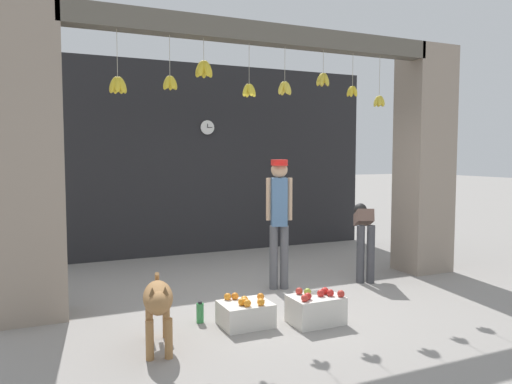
{
  "coord_description": "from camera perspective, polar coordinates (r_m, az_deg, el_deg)",
  "views": [
    {
      "loc": [
        -2.69,
        -5.5,
        1.77
      ],
      "look_at": [
        0.0,
        0.44,
        1.27
      ],
      "focal_mm": 35.0,
      "sensor_mm": 36.0,
      "label": 1
    }
  ],
  "objects": [
    {
      "name": "shop_back_wall",
      "position": [
        8.91,
        -6.82,
        3.72
      ],
      "size": [
        6.73,
        0.12,
        3.35
      ],
      "primitive_type": "cube",
      "color": "#232326",
      "rests_on": "ground_plane"
    },
    {
      "name": "dog",
      "position": [
        4.67,
        -11.12,
        -12.15
      ],
      "size": [
        0.4,
        0.96,
        0.67
      ],
      "rotation": [
        0.0,
        0.0,
        -1.78
      ],
      "color": "#9E7042",
      "rests_on": "ground_plane"
    },
    {
      "name": "wall_clock",
      "position": [
        8.91,
        -5.59,
        7.36
      ],
      "size": [
        0.26,
        0.03,
        0.26
      ],
      "color": "black"
    },
    {
      "name": "shop_pillar_left",
      "position": [
        5.8,
        -24.67,
        3.02
      ],
      "size": [
        0.7,
        0.6,
        3.35
      ],
      "primitive_type": "cube",
      "color": "gray",
      "rests_on": "ground_plane"
    },
    {
      "name": "fruit_crate_apples",
      "position": [
        5.39,
        6.85,
        -13.09
      ],
      "size": [
        0.54,
        0.39,
        0.36
      ],
      "color": "silver",
      "rests_on": "ground_plane"
    },
    {
      "name": "worker_stooping",
      "position": [
        7.22,
        12.22,
        -4.35
      ],
      "size": [
        0.52,
        0.75,
        1.04
      ],
      "rotation": [
        0.0,
        0.0,
        -0.51
      ],
      "color": "#424247",
      "rests_on": "ground_plane"
    },
    {
      "name": "ground_plane",
      "position": [
        6.37,
        1.67,
        -11.77
      ],
      "size": [
        60.0,
        60.0,
        0.0
      ],
      "primitive_type": "plane",
      "color": "gray"
    },
    {
      "name": "shop_pillar_right",
      "position": [
        7.93,
        18.65,
        3.45
      ],
      "size": [
        0.7,
        0.6,
        3.35
      ],
      "primitive_type": "cube",
      "color": "gray",
      "rests_on": "ground_plane"
    },
    {
      "name": "fruit_crate_oranges",
      "position": [
        5.3,
        -1.22,
        -13.66
      ],
      "size": [
        0.51,
        0.42,
        0.31
      ],
      "color": "silver",
      "rests_on": "ground_plane"
    },
    {
      "name": "shopkeeper",
      "position": [
        6.5,
        2.66,
        -2.37
      ],
      "size": [
        0.33,
        0.3,
        1.7
      ],
      "rotation": [
        0.0,
        0.0,
        2.79
      ],
      "color": "#56565B",
      "rests_on": "ground_plane"
    },
    {
      "name": "water_bottle",
      "position": [
        5.42,
        -6.41,
        -13.55
      ],
      "size": [
        0.08,
        0.08,
        0.23
      ],
      "color": "#38934C",
      "rests_on": "ground_plane"
    },
    {
      "name": "storefront_awning",
      "position": [
        6.37,
        1.02,
        17.05
      ],
      "size": [
        4.83,
        0.26,
        0.94
      ],
      "color": "#5B564C"
    }
  ]
}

